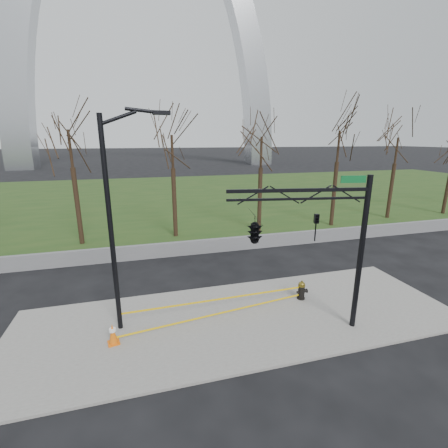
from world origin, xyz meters
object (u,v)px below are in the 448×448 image
object	(u,v)px
fire_hydrant	(302,290)
traffic_cone	(113,334)
street_light	(116,212)
traffic_signal_mast	(276,229)

from	to	relation	value
fire_hydrant	traffic_cone	world-z (taller)	fire_hydrant
traffic_cone	street_light	xyz separation A→B (m)	(0.42, 0.97, 4.21)
traffic_cone	street_light	size ratio (longest dim) A/B	0.09
traffic_cone	traffic_signal_mast	size ratio (longest dim) A/B	0.13
traffic_signal_mast	fire_hydrant	bearing A→B (deg)	49.14
traffic_cone	traffic_signal_mast	xyz separation A→B (m)	(5.80, -0.77, 3.66)
traffic_cone	traffic_signal_mast	distance (m)	6.90
street_light	traffic_signal_mast	bearing A→B (deg)	-22.42
fire_hydrant	traffic_signal_mast	size ratio (longest dim) A/B	0.15
fire_hydrant	street_light	bearing A→B (deg)	-174.07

